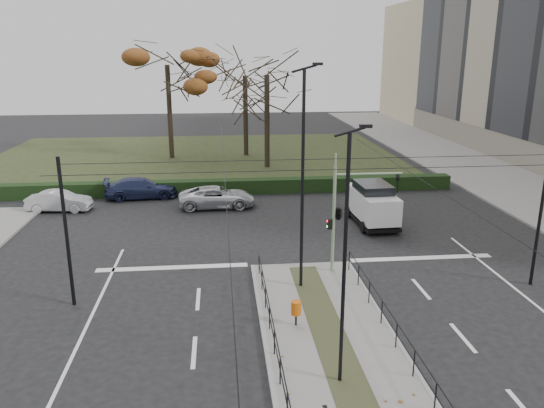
# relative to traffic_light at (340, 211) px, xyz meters

# --- Properties ---
(ground) EXTENTS (140.00, 140.00, 0.00)m
(ground) POSITION_rel_traffic_light_xyz_m (-1.54, -3.98, -2.96)
(ground) COLOR black
(ground) RESTS_ON ground
(median_island) EXTENTS (4.40, 15.00, 0.14)m
(median_island) POSITION_rel_traffic_light_xyz_m (-1.54, -6.48, -2.89)
(median_island) COLOR slate
(median_island) RESTS_ON ground
(sidewalk_east) EXTENTS (8.00, 90.00, 0.14)m
(sidewalk_east) POSITION_rel_traffic_light_xyz_m (16.46, 18.02, -2.89)
(sidewalk_east) COLOR slate
(sidewalk_east) RESTS_ON ground
(park) EXTENTS (38.00, 26.00, 0.10)m
(park) POSITION_rel_traffic_light_xyz_m (-7.54, 28.02, -2.91)
(park) COLOR #222D16
(park) RESTS_ON ground
(hedge) EXTENTS (38.00, 1.00, 1.00)m
(hedge) POSITION_rel_traffic_light_xyz_m (-7.54, 14.62, -2.46)
(hedge) COLOR black
(hedge) RESTS_ON ground
(median_railing) EXTENTS (4.14, 13.24, 0.92)m
(median_railing) POSITION_rel_traffic_light_xyz_m (-1.54, -6.58, -1.98)
(median_railing) COLOR black
(median_railing) RESTS_ON median_island
(catenary) EXTENTS (20.00, 34.00, 6.00)m
(catenary) POSITION_rel_traffic_light_xyz_m (-1.54, -2.36, 0.46)
(catenary) COLOR black
(catenary) RESTS_ON ground
(traffic_light) EXTENTS (3.29, 1.87, 4.84)m
(traffic_light) POSITION_rel_traffic_light_xyz_m (0.00, 0.00, 0.00)
(traffic_light) COLOR gray
(traffic_light) RESTS_ON median_island
(litter_bin) EXTENTS (0.37, 0.37, 0.94)m
(litter_bin) POSITION_rel_traffic_light_xyz_m (-2.61, -4.75, -2.15)
(litter_bin) COLOR black
(litter_bin) RESTS_ON median_island
(streetlamp_median_near) EXTENTS (0.65, 0.13, 7.73)m
(streetlamp_median_near) POSITION_rel_traffic_light_xyz_m (-1.76, -8.22, 1.11)
(streetlamp_median_near) COLOR black
(streetlamp_median_near) RESTS_ON median_island
(streetlamp_median_far) EXTENTS (0.77, 0.16, 9.17)m
(streetlamp_median_far) POSITION_rel_traffic_light_xyz_m (-1.91, -1.44, 1.84)
(streetlamp_median_far) COLOR black
(streetlamp_median_far) RESTS_ON median_island
(parked_car_second) EXTENTS (4.04, 1.67, 1.30)m
(parked_car_second) POSITION_rel_traffic_light_xyz_m (-15.34, 11.38, -2.31)
(parked_car_second) COLOR #B9BBC1
(parked_car_second) RESTS_ON ground
(parked_car_third) EXTENTS (5.06, 2.50, 1.41)m
(parked_car_third) POSITION_rel_traffic_light_xyz_m (-10.63, 14.02, -2.25)
(parked_car_third) COLOR #20284B
(parked_car_third) RESTS_ON ground
(parked_car_fourth) EXTENTS (4.91, 2.33, 1.36)m
(parked_car_fourth) POSITION_rel_traffic_light_xyz_m (-5.45, 11.26, -2.28)
(parked_car_fourth) COLOR #B9BBC1
(parked_car_fourth) RESTS_ON ground
(white_van) EXTENTS (2.28, 4.69, 2.45)m
(white_van) POSITION_rel_traffic_light_xyz_m (3.51, 6.87, -1.68)
(white_van) COLOR silver
(white_van) RESTS_ON ground
(rust_tree) EXTENTS (8.07, 8.07, 11.11)m
(rust_tree) POSITION_rel_traffic_light_xyz_m (-9.68, 27.92, 5.57)
(rust_tree) COLOR black
(rust_tree) RESTS_ON park
(bare_tree_center) EXTENTS (6.99, 6.99, 9.90)m
(bare_tree_center) POSITION_rel_traffic_light_xyz_m (-2.67, 28.47, 4.04)
(bare_tree_center) COLOR black
(bare_tree_center) RESTS_ON park
(bare_tree_near) EXTENTS (7.23, 7.23, 10.30)m
(bare_tree_near) POSITION_rel_traffic_light_xyz_m (-1.14, 22.93, 4.33)
(bare_tree_near) COLOR black
(bare_tree_near) RESTS_ON park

